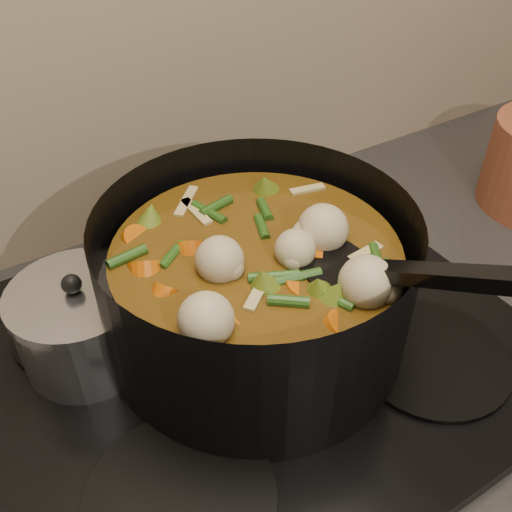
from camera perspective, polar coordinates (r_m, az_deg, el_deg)
stovetop at (r=0.69m, az=-0.20°, el=-9.01°), size 0.62×0.54×0.03m
stockpot at (r=0.64m, az=0.07°, el=-2.90°), size 0.36×0.46×0.25m
saucepan at (r=0.66m, az=-16.96°, el=-6.54°), size 0.15×0.15×0.12m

